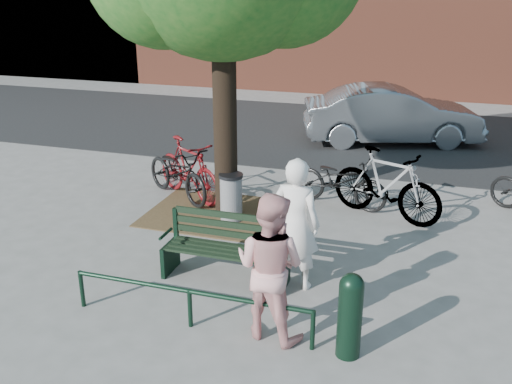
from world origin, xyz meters
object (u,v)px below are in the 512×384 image
(bicycle_c, at_px, (340,181))
(parked_car, at_px, (392,115))
(park_bench, at_px, (227,246))
(person_right, at_px, (270,267))
(person_left, at_px, (296,224))
(litter_bin, at_px, (231,197))
(bollard, at_px, (350,312))

(bicycle_c, height_order, parked_car, parked_car)
(park_bench, xyz_separation_m, person_right, (0.95, -1.13, 0.41))
(park_bench, distance_m, person_left, 1.05)
(person_right, bearing_deg, parked_car, -81.09)
(litter_bin, distance_m, parked_car, 6.37)
(person_right, relative_size, bicycle_c, 0.96)
(person_right, bearing_deg, bicycle_c, -78.39)
(park_bench, distance_m, litter_bin, 2.02)
(bollard, bearing_deg, park_bench, 146.49)
(park_bench, xyz_separation_m, litter_bin, (-0.64, 1.92, -0.05))
(park_bench, xyz_separation_m, bicycle_c, (1.02, 3.20, 0.01))
(person_right, relative_size, parked_car, 0.40)
(bollard, distance_m, litter_bin, 4.07)
(litter_bin, bearing_deg, person_left, -49.35)
(person_left, distance_m, person_right, 1.20)
(person_left, distance_m, parked_car, 7.86)
(person_left, height_order, litter_bin, person_left)
(park_bench, xyz_separation_m, parked_car, (1.52, 7.91, 0.25))
(park_bench, height_order, bicycle_c, park_bench)
(parked_car, bearing_deg, bicycle_c, 156.78)
(bollard, relative_size, bicycle_c, 0.55)
(person_right, bearing_deg, litter_bin, -49.99)
(litter_bin, relative_size, bicycle_c, 0.46)
(bollard, distance_m, bicycle_c, 4.54)
(person_right, bearing_deg, bollard, -175.29)
(park_bench, relative_size, person_left, 0.95)
(person_left, height_order, bollard, person_left)
(bollard, height_order, litter_bin, bollard)
(person_left, bearing_deg, park_bench, 9.00)
(person_right, xyz_separation_m, litter_bin, (-1.59, 3.05, -0.46))
(person_left, xyz_separation_m, bicycle_c, (0.07, 3.13, -0.43))
(park_bench, bearing_deg, bollard, -33.51)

